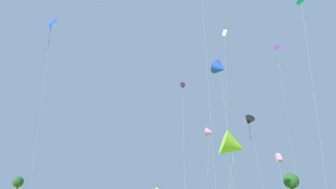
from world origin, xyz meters
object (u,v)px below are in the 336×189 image
at_px(kite_pink_delta, 209,132).
at_px(kite_lime_delta, 234,146).
at_px(kite_cyan_parafoil, 301,0).
at_px(tree_distant_right, 291,181).
at_px(kite_blue_diamond, 51,24).
at_px(kite_pink_box, 279,158).
at_px(tree_distant_left, 18,182).
at_px(kite_white_box, 225,34).
at_px(kite_black_delta, 249,121).
at_px(kite_purple_diamond, 278,55).
at_px(kite_blue_delta, 220,68).
at_px(kite_purple_parafoil, 183,85).

distance_m(kite_pink_delta, kite_lime_delta, 24.81).
height_order(kite_cyan_parafoil, tree_distant_right, kite_cyan_parafoil).
relative_size(kite_pink_delta, kite_blue_diamond, 0.43).
distance_m(kite_pink_box, tree_distant_right, 12.63).
relative_size(kite_lime_delta, tree_distant_left, 1.37).
bearing_deg(kite_pink_box, tree_distant_left, 151.74).
relative_size(kite_white_box, kite_black_delta, 2.61).
height_order(kite_white_box, kite_cyan_parafoil, kite_white_box).
relative_size(kite_black_delta, kite_pink_delta, 1.10).
distance_m(kite_purple_diamond, kite_pink_box, 26.56).
height_order(kite_cyan_parafoil, kite_blue_delta, kite_cyan_parafoil).
relative_size(kite_purple_parafoil, kite_pink_delta, 1.20).
xyz_separation_m(kite_white_box, kite_blue_diamond, (-35.32, -14.31, -7.89)).
height_order(kite_purple_diamond, tree_distant_left, kite_purple_diamond).
height_order(kite_white_box, tree_distant_left, kite_white_box).
xyz_separation_m(kite_lime_delta, kite_pink_box, (16.56, 25.13, 1.64)).
height_order(kite_cyan_parafoil, tree_distant_left, kite_cyan_parafoil).
relative_size(kite_blue_diamond, tree_distant_left, 5.30).
xyz_separation_m(kite_white_box, kite_cyan_parafoil, (4.40, -25.39, -8.26)).
relative_size(kite_purple_diamond, kite_pink_box, 4.03).
distance_m(kite_pink_delta, kite_blue_diamond, 34.62).
height_order(kite_purple_parafoil, kite_pink_delta, kite_purple_parafoil).
distance_m(kite_purple_diamond, tree_distant_right, 29.31).
relative_size(kite_lime_delta, kite_blue_diamond, 0.26).
xyz_separation_m(kite_lime_delta, tree_distant_right, (23.39, 34.99, -2.32)).
distance_m(kite_lime_delta, kite_blue_delta, 11.05).
relative_size(kite_cyan_parafoil, kite_blue_diamond, 0.95).
height_order(kite_white_box, kite_pink_delta, kite_white_box).
relative_size(kite_purple_parafoil, kite_cyan_parafoil, 0.54).
distance_m(kite_blue_delta, kite_blue_diamond, 31.77).
height_order(kite_white_box, kite_pink_box, kite_white_box).
xyz_separation_m(kite_white_box, kite_black_delta, (-0.22, -11.72, -23.91)).
height_order(kite_blue_delta, tree_distant_right, kite_blue_delta).
bearing_deg(tree_distant_left, kite_blue_delta, -51.16).
bearing_deg(kite_blue_delta, kite_cyan_parafoil, 6.63).
distance_m(kite_pink_delta, kite_purple_diamond, 29.30).
distance_m(kite_black_delta, tree_distant_left, 65.58).
bearing_deg(kite_pink_box, tree_distant_right, 55.26).
xyz_separation_m(kite_blue_diamond, kite_pink_box, (42.75, 8.96, -21.62)).
relative_size(tree_distant_left, tree_distant_right, 1.02).
relative_size(kite_cyan_parafoil, kite_lime_delta, 3.68).
distance_m(kite_white_box, kite_lime_delta, 44.53).
distance_m(kite_white_box, kite_blue_delta, 35.18).
bearing_deg(kite_purple_diamond, kite_lime_delta, -125.17).
bearing_deg(tree_distant_left, kite_pink_box, -28.26).
bearing_deg(tree_distant_right, tree_distant_left, 161.48).
xyz_separation_m(kite_pink_delta, tree_distant_right, (20.48, 11.13, -8.47)).
height_order(kite_pink_delta, kite_purple_diamond, kite_purple_diamond).
bearing_deg(kite_lime_delta, kite_white_box, 73.32).
distance_m(kite_pink_delta, tree_distant_right, 24.80).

